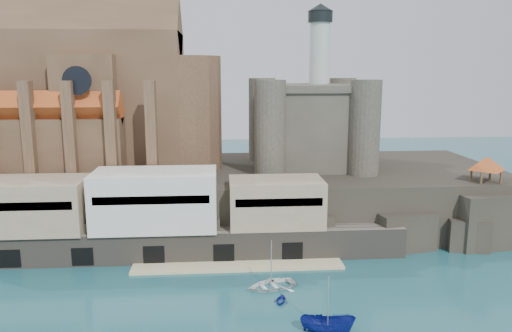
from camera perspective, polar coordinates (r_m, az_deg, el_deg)
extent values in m
cube|color=black|center=(91.81, -3.85, -3.34)|extent=(100.00, 34.00, 10.00)
cube|color=black|center=(79.54, -19.94, -7.77)|extent=(9.00, 5.00, 6.00)
cube|color=black|center=(76.69, -7.51, -7.88)|extent=(9.00, 5.00, 6.00)
cube|color=black|center=(77.54, 5.24, -7.61)|extent=(9.00, 5.00, 6.00)
cube|color=black|center=(81.64, 16.48, -7.07)|extent=(9.00, 5.00, 6.00)
cube|color=#655D51|center=(76.23, -9.82, -8.66)|extent=(70.00, 6.00, 4.50)
cube|color=beige|center=(72.44, -2.05, -11.35)|extent=(30.00, 4.00, 0.40)
cube|color=black|center=(79.11, -26.30, -9.44)|extent=(3.00, 0.40, 2.60)
cube|color=black|center=(75.93, -19.19, -9.73)|extent=(3.00, 0.40, 2.60)
cube|color=black|center=(73.98, -11.58, -9.88)|extent=(3.00, 0.40, 2.60)
cube|color=black|center=(73.35, -3.69, -9.86)|extent=(3.00, 0.40, 2.60)
cube|color=black|center=(74.08, 4.17, -9.65)|extent=(3.00, 0.40, 2.60)
cube|color=tan|center=(79.95, -24.34, -4.07)|extent=(16.00, 9.00, 7.50)
cube|color=silver|center=(75.51, -11.42, -3.75)|extent=(18.00, 9.00, 8.50)
cube|color=tan|center=(75.55, 2.31, -4.11)|extent=(14.00, 8.00, 7.00)
cube|color=brown|center=(94.68, -20.05, 6.89)|extent=(38.00, 14.00, 24.00)
cube|color=brown|center=(94.72, -20.54, 14.14)|extent=(38.00, 13.01, 13.01)
cylinder|color=brown|center=(91.53, -8.39, 6.06)|extent=(14.00, 14.00, 20.00)
cube|color=brown|center=(93.82, -17.61, 5.78)|extent=(10.00, 20.00, 20.00)
cube|color=brown|center=(87.61, -23.93, 1.72)|extent=(28.00, 5.00, 10.00)
cube|color=brown|center=(105.51, -20.52, 3.39)|extent=(28.00, 5.00, 10.00)
cube|color=#B94C1F|center=(86.90, -24.27, 6.02)|extent=(28.00, 5.66, 5.66)
cube|color=#B94C1F|center=(104.92, -20.76, 6.96)|extent=(28.00, 5.66, 5.66)
cylinder|color=black|center=(81.84, -19.79, 9.18)|extent=(4.40, 0.30, 4.40)
cube|color=brown|center=(84.29, -24.51, 3.41)|extent=(1.60, 2.20, 16.00)
cube|color=brown|center=(82.34, -20.45, 3.55)|extent=(1.60, 2.20, 16.00)
cube|color=brown|center=(80.83, -16.22, 3.68)|extent=(1.60, 2.20, 16.00)
cube|color=brown|center=(79.77, -11.86, 3.79)|extent=(1.60, 2.20, 16.00)
cube|color=#444035|center=(92.07, 6.08, 4.27)|extent=(16.00, 16.00, 14.00)
cube|color=#444035|center=(91.50, 6.18, 8.87)|extent=(17.00, 17.00, 1.20)
cylinder|color=#444035|center=(82.96, 1.62, 4.29)|extent=(5.20, 5.20, 16.00)
cylinder|color=#444035|center=(86.06, 12.31, 4.28)|extent=(5.20, 5.20, 16.00)
cylinder|color=#444035|center=(98.80, 0.68, 5.37)|extent=(5.20, 5.20, 16.00)
cylinder|color=#444035|center=(101.42, 9.76, 5.35)|extent=(5.20, 5.20, 16.00)
cylinder|color=silver|center=(93.81, 7.26, 12.32)|extent=(3.60, 3.60, 12.00)
cylinder|color=black|center=(94.25, 7.36, 16.58)|extent=(4.40, 4.40, 2.00)
cone|color=black|center=(94.42, 7.39, 17.54)|extent=(4.60, 4.60, 1.40)
cube|color=black|center=(89.22, 24.44, -5.18)|extent=(12.00, 10.00, 8.70)
cube|color=black|center=(85.35, 22.92, -7.06)|extent=(6.00, 5.00, 5.00)
cube|color=black|center=(93.68, 26.49, -5.47)|extent=(5.00, 4.00, 6.00)
cube|color=brown|center=(88.15, 24.67, -2.36)|extent=(4.20, 4.20, 0.30)
cylinder|color=brown|center=(85.71, 24.32, -1.70)|extent=(0.36, 0.36, 3.20)
cylinder|color=brown|center=(87.28, 26.17, -1.64)|extent=(0.36, 0.36, 3.20)
cylinder|color=brown|center=(88.47, 23.34, -1.25)|extent=(0.36, 0.36, 3.20)
cylinder|color=brown|center=(89.99, 25.15, -1.20)|extent=(0.36, 0.36, 3.20)
pyramid|color=#B94C1F|center=(87.35, 24.89, 0.29)|extent=(6.40, 6.40, 2.20)
imported|color=navy|center=(56.80, 8.17, -18.28)|extent=(2.64, 2.59, 5.91)
imported|color=white|center=(66.22, 1.74, -13.72)|extent=(2.77, 4.86, 6.54)
imported|color=navy|center=(62.60, 2.87, -15.26)|extent=(2.56, 2.03, 2.60)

